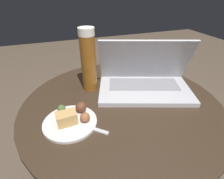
# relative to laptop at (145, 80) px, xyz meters

# --- Properties ---
(table) EXTENTS (0.74, 0.74, 0.57)m
(table) POSITION_rel_laptop_xyz_m (-0.12, -0.05, -0.17)
(table) COLOR #515156
(table) RESTS_ON ground_plane
(laptop) EXTENTS (0.42, 0.33, 0.21)m
(laptop) POSITION_rel_laptop_xyz_m (0.00, 0.00, 0.00)
(laptop) COLOR silver
(laptop) RESTS_ON table
(beer_glass) EXTENTS (0.06, 0.06, 0.25)m
(beer_glass) POSITION_rel_laptop_xyz_m (-0.21, 0.09, 0.08)
(beer_glass) COLOR brown
(beer_glass) RESTS_ON table
(snack_plate) EXTENTS (0.17, 0.17, 0.05)m
(snack_plate) POSITION_rel_laptop_xyz_m (-0.32, -0.11, -0.03)
(snack_plate) COLOR silver
(snack_plate) RESTS_ON table
(fork) EXTENTS (0.13, 0.13, 0.00)m
(fork) POSITION_rel_laptop_xyz_m (-0.29, -0.13, -0.04)
(fork) COLOR silver
(fork) RESTS_ON table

